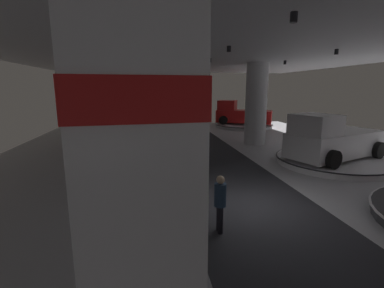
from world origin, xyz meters
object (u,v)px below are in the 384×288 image
display_platform_deep_left (112,128)px  pickup_truck_deep_right (241,114)px  column_right (256,104)px  display_platform_mid_right (333,161)px  display_car_far_left (115,130)px  display_platform_deep_right (244,125)px  visitor_walking_near (187,130)px  display_car_deep_left (112,118)px  brand_sign_pylon (143,252)px  column_left (106,118)px  pickup_truck_mid_right (332,140)px  visitor_walking_far (220,200)px  display_platform_far_left (115,142)px

display_platform_deep_left → pickup_truck_deep_right: pickup_truck_deep_right is taller
column_right → display_platform_mid_right: size_ratio=0.97×
display_car_far_left → display_platform_deep_left: 7.54m
display_platform_deep_left → display_platform_mid_right: bearing=-48.9°
display_platform_deep_right → visitor_walking_near: (-6.78, -6.95, 0.72)m
column_right → display_car_deep_left: bearing=140.8°
brand_sign_pylon → pickup_truck_deep_right: (9.40, 23.72, -1.03)m
column_left → display_car_far_left: (-0.72, 8.99, -1.76)m
brand_sign_pylon → display_car_far_left: 17.04m
column_right → pickup_truck_mid_right: (1.63, -5.86, -1.48)m
display_car_deep_left → display_car_far_left: bearing=-82.0°
pickup_truck_deep_right → display_car_far_left: bearing=-149.1°
column_left → brand_sign_pylon: bearing=-80.2°
visitor_walking_far → display_car_far_left: bearing=107.6°
display_car_deep_left → display_platform_deep_right: 12.85m
pickup_truck_mid_right → visitor_walking_far: pickup_truck_mid_right is taller
display_platform_far_left → display_car_deep_left: (-1.01, 7.38, 0.92)m
display_car_deep_left → visitor_walking_near: bearing=-51.8°
pickup_truck_deep_right → display_platform_mid_right: bearing=-89.7°
display_platform_deep_left → visitor_walking_near: 9.78m
display_platform_mid_right → visitor_walking_near: (-6.58, 6.82, 0.72)m
display_platform_deep_right → visitor_walking_far: size_ratio=3.57×
column_right → visitor_walking_near: bearing=167.0°
column_right → pickup_truck_deep_right: (1.85, 8.17, -1.47)m
display_platform_deep_left → pickup_truck_deep_right: size_ratio=0.94×
pickup_truck_mid_right → display_platform_deep_left: pickup_truck_mid_right is taller
display_car_deep_left → column_right: bearing=-39.2°
column_left → visitor_walking_far: column_left is taller
pickup_truck_mid_right → visitor_walking_near: pickup_truck_mid_right is taller
display_platform_mid_right → display_car_far_left: display_car_far_left is taller
pickup_truck_mid_right → display_platform_far_left: bearing=147.5°
display_platform_far_left → visitor_walking_near: size_ratio=3.53×
brand_sign_pylon → display_car_far_left: bearing=97.0°
display_car_far_left → display_platform_deep_right: 13.57m
column_left → display_platform_deep_left: (-1.78, 16.41, -2.59)m
display_platform_deep_left → visitor_walking_far: visitor_walking_far is taller
display_platform_mid_right → visitor_walking_near: 9.50m
brand_sign_pylon → display_platform_mid_right: brand_sign_pylon is taller
pickup_truck_deep_right → visitor_walking_far: pickup_truck_deep_right is taller
column_left → display_platform_mid_right: 11.31m
display_platform_mid_right → pickup_truck_deep_right: (-0.08, 13.92, 1.09)m
column_right → pickup_truck_mid_right: column_right is taller
display_platform_deep_left → pickup_truck_deep_right: bearing=-2.6°
column_left → pickup_truck_deep_right: 19.21m
visitor_walking_near → visitor_walking_far: (-0.97, -12.41, 0.00)m
display_car_far_left → display_platform_deep_right: (11.77, 6.71, -0.80)m
pickup_truck_mid_right → display_platform_deep_left: (-12.32, 14.59, -1.11)m
column_left → display_platform_deep_left: size_ratio=1.03×
column_left → brand_sign_pylon: 8.01m
display_platform_mid_right → display_platform_deep_right: display_platform_deep_right is taller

